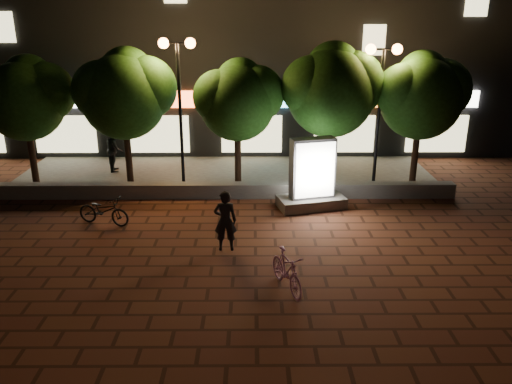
{
  "coord_description": "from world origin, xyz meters",
  "views": [
    {
      "loc": [
        1.03,
        -12.73,
        6.06
      ],
      "look_at": [
        1.14,
        1.5,
        1.06
      ],
      "focal_mm": 35.97,
      "sensor_mm": 36.0,
      "label": 1
    }
  ],
  "objects_px": {
    "tree_far_left": "(26,96)",
    "scooter_parked": "(104,211)",
    "ad_kiosk": "(312,180)",
    "street_lamp_right": "(382,79)",
    "tree_far_right": "(422,93)",
    "tree_left": "(125,91)",
    "tree_mid": "(239,97)",
    "street_lamp_left": "(178,75)",
    "rider": "(225,221)",
    "pedestrian": "(115,150)",
    "tree_right": "(332,87)",
    "scooter_pink": "(287,271)"
  },
  "relations": [
    {
      "from": "street_lamp_right",
      "to": "rider",
      "type": "relative_size",
      "value": 2.97
    },
    {
      "from": "rider",
      "to": "scooter_parked",
      "type": "relative_size",
      "value": 1.0
    },
    {
      "from": "tree_far_left",
      "to": "tree_right",
      "type": "xyz_separation_m",
      "value": [
        10.8,
        0.0,
        0.27
      ]
    },
    {
      "from": "tree_right",
      "to": "ad_kiosk",
      "type": "height_order",
      "value": "tree_right"
    },
    {
      "from": "tree_left",
      "to": "pedestrian",
      "type": "bearing_deg",
      "value": 122.81
    },
    {
      "from": "tree_right",
      "to": "scooter_parked",
      "type": "relative_size",
      "value": 3.02
    },
    {
      "from": "tree_right",
      "to": "scooter_parked",
      "type": "xyz_separation_m",
      "value": [
        -7.3,
        -3.85,
        -3.12
      ]
    },
    {
      "from": "tree_left",
      "to": "tree_mid",
      "type": "relative_size",
      "value": 1.09
    },
    {
      "from": "street_lamp_left",
      "to": "rider",
      "type": "xyz_separation_m",
      "value": [
        1.81,
        -5.36,
        -3.19
      ]
    },
    {
      "from": "tree_left",
      "to": "street_lamp_right",
      "type": "distance_m",
      "value": 8.96
    },
    {
      "from": "street_lamp_right",
      "to": "scooter_pink",
      "type": "relative_size",
      "value": 3.1
    },
    {
      "from": "tree_far_left",
      "to": "tree_far_right",
      "type": "height_order",
      "value": "tree_far_right"
    },
    {
      "from": "tree_far_left",
      "to": "rider",
      "type": "bearing_deg",
      "value": -37.78
    },
    {
      "from": "tree_right",
      "to": "pedestrian",
      "type": "bearing_deg",
      "value": 169.87
    },
    {
      "from": "rider",
      "to": "pedestrian",
      "type": "xyz_separation_m",
      "value": [
        -4.7,
        7.1,
        0.11
      ]
    },
    {
      "from": "tree_far_right",
      "to": "scooter_parked",
      "type": "height_order",
      "value": "tree_far_right"
    },
    {
      "from": "tree_far_left",
      "to": "scooter_pink",
      "type": "relative_size",
      "value": 2.89
    },
    {
      "from": "tree_mid",
      "to": "tree_right",
      "type": "relative_size",
      "value": 0.89
    },
    {
      "from": "tree_mid",
      "to": "scooter_pink",
      "type": "height_order",
      "value": "tree_mid"
    },
    {
      "from": "rider",
      "to": "street_lamp_right",
      "type": "bearing_deg",
      "value": -135.09
    },
    {
      "from": "ad_kiosk",
      "to": "tree_left",
      "type": "bearing_deg",
      "value": 159.07
    },
    {
      "from": "tree_mid",
      "to": "pedestrian",
      "type": "relative_size",
      "value": 2.61
    },
    {
      "from": "tree_right",
      "to": "tree_left",
      "type": "bearing_deg",
      "value": -180.0
    },
    {
      "from": "scooter_pink",
      "to": "rider",
      "type": "height_order",
      "value": "rider"
    },
    {
      "from": "tree_right",
      "to": "scooter_pink",
      "type": "distance_m",
      "value": 8.59
    },
    {
      "from": "tree_far_left",
      "to": "tree_right",
      "type": "bearing_deg",
      "value": 0.0
    },
    {
      "from": "street_lamp_left",
      "to": "ad_kiosk",
      "type": "distance_m",
      "value": 5.85
    },
    {
      "from": "tree_far_right",
      "to": "pedestrian",
      "type": "height_order",
      "value": "tree_far_right"
    },
    {
      "from": "tree_right",
      "to": "rider",
      "type": "distance_m",
      "value": 7.19
    },
    {
      "from": "tree_mid",
      "to": "street_lamp_left",
      "type": "xyz_separation_m",
      "value": [
        -2.05,
        -0.26,
        0.81
      ]
    },
    {
      "from": "ad_kiosk",
      "to": "tree_right",
      "type": "bearing_deg",
      "value": 69.87
    },
    {
      "from": "ad_kiosk",
      "to": "rider",
      "type": "height_order",
      "value": "ad_kiosk"
    },
    {
      "from": "street_lamp_left",
      "to": "pedestrian",
      "type": "relative_size",
      "value": 3.0
    },
    {
      "from": "ad_kiosk",
      "to": "street_lamp_right",
      "type": "bearing_deg",
      "value": 40.7
    },
    {
      "from": "pedestrian",
      "to": "tree_mid",
      "type": "bearing_deg",
      "value": -117.29
    },
    {
      "from": "tree_far_left",
      "to": "scooter_parked",
      "type": "distance_m",
      "value": 5.94
    },
    {
      "from": "street_lamp_right",
      "to": "rider",
      "type": "bearing_deg",
      "value": -134.08
    },
    {
      "from": "ad_kiosk",
      "to": "scooter_pink",
      "type": "distance_m",
      "value": 5.45
    },
    {
      "from": "tree_far_right",
      "to": "ad_kiosk",
      "type": "bearing_deg",
      "value": -149.12
    },
    {
      "from": "tree_left",
      "to": "tree_right",
      "type": "height_order",
      "value": "tree_right"
    },
    {
      "from": "tree_left",
      "to": "ad_kiosk",
      "type": "height_order",
      "value": "tree_left"
    },
    {
      "from": "tree_far_left",
      "to": "tree_left",
      "type": "distance_m",
      "value": 3.51
    },
    {
      "from": "tree_mid",
      "to": "street_lamp_left",
      "type": "bearing_deg",
      "value": -172.69
    },
    {
      "from": "tree_far_right",
      "to": "street_lamp_left",
      "type": "xyz_separation_m",
      "value": [
        -8.55,
        -0.26,
        0.66
      ]
    },
    {
      "from": "tree_far_left",
      "to": "rider",
      "type": "height_order",
      "value": "tree_far_left"
    },
    {
      "from": "pedestrian",
      "to": "tree_right",
      "type": "bearing_deg",
      "value": -110.83
    },
    {
      "from": "tree_right",
      "to": "scooter_pink",
      "type": "height_order",
      "value": "tree_right"
    },
    {
      "from": "rider",
      "to": "pedestrian",
      "type": "bearing_deg",
      "value": -57.49
    },
    {
      "from": "tree_right",
      "to": "tree_far_left",
      "type": "bearing_deg",
      "value": -180.0
    },
    {
      "from": "scooter_parked",
      "to": "tree_right",
      "type": "bearing_deg",
      "value": -44.53
    }
  ]
}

